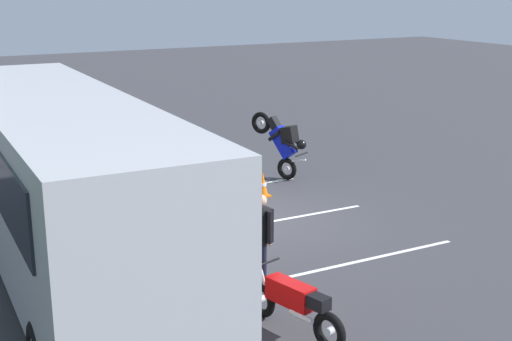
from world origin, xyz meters
TOP-DOWN VIEW (x-y plane):
  - ground_plane at (0.00, 0.00)m, footprint 80.00×80.00m
  - tour_bus at (-0.82, 4.48)m, footprint 10.83×2.77m
  - spectator_far_left at (-3.07, 1.60)m, footprint 0.58×0.36m
  - spectator_left at (-1.68, 1.47)m, footprint 0.58×0.37m
  - spectator_centre at (-0.60, 1.32)m, footprint 0.57×0.39m
  - spectator_right at (0.84, 1.45)m, footprint 0.58×0.36m
  - parked_motorcycle_silver at (0.29, 2.60)m, footprint 2.02×0.74m
  - parked_motorcycle_dark at (-4.88, 2.02)m, footprint 2.02×0.75m
  - stunt_motorcycle at (2.72, -2.24)m, footprint 1.77×1.09m
  - traffic_cone at (1.56, -1.00)m, footprint 0.34×0.34m
  - bay_line_a at (-3.05, -0.40)m, footprint 0.12×4.91m
  - bay_line_b at (-0.24, -0.40)m, footprint 0.12×4.45m
  - bay_line_c at (2.58, -0.40)m, footprint 0.12×4.22m

SIDE VIEW (x-z plane):
  - ground_plane at x=0.00m, z-range 0.00..0.00m
  - bay_line_a at x=-3.05m, z-range 0.00..0.01m
  - bay_line_b at x=-0.24m, z-range 0.00..0.01m
  - bay_line_c at x=2.58m, z-range 0.00..0.01m
  - traffic_cone at x=1.56m, z-range -0.01..0.62m
  - parked_motorcycle_silver at x=0.29m, z-range -0.01..0.97m
  - parked_motorcycle_dark at x=-4.88m, z-range -0.01..0.97m
  - spectator_far_left at x=-3.07m, z-range 0.15..1.81m
  - spectator_centre at x=-0.60m, z-range 0.16..1.86m
  - spectator_left at x=-1.68m, z-range 0.16..1.87m
  - stunt_motorcycle at x=2.72m, z-range 0.11..1.99m
  - spectator_right at x=0.84m, z-range 0.18..1.97m
  - tour_bus at x=-0.82m, z-range 0.02..3.27m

